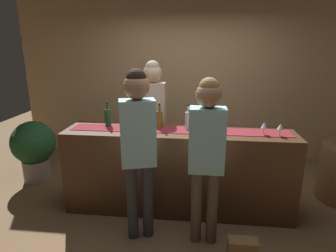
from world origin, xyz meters
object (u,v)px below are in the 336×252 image
handbag (242,250)px  customer_browsing (138,138)px  wine_bottle_green (108,117)px  wine_bottle_amber (159,119)px  wine_glass_near_customer (281,127)px  wine_bottle_clear (188,120)px  wine_glass_mid_counter (264,126)px  bartender (153,110)px  potted_plant_tall (34,147)px  customer_sipping (207,146)px

handbag → customer_browsing: bearing=166.5°
wine_bottle_green → wine_bottle_amber: same height
wine_glass_near_customer → wine_bottle_clear: bearing=171.5°
handbag → wine_bottle_amber: bearing=135.2°
wine_glass_mid_counter → bartender: size_ratio=0.08×
wine_bottle_amber → potted_plant_tall: 2.07m
potted_plant_tall → handbag: (2.85, -1.35, -0.42)m
wine_glass_near_customer → customer_sipping: 0.96m
handbag → wine_bottle_green: bearing=149.0°
wine_bottle_clear → customer_browsing: 0.81m
handbag → potted_plant_tall: bearing=154.6°
wine_bottle_green → bartender: bearing=45.9°
bartender → potted_plant_tall: size_ratio=1.94×
wine_bottle_amber → wine_glass_mid_counter: (1.19, -0.12, -0.01)m
handbag → wine_bottle_clear: bearing=122.3°
wine_glass_near_customer → handbag: size_ratio=0.51×
wine_glass_mid_counter → customer_sipping: bearing=-139.3°
wine_bottle_amber → potted_plant_tall: size_ratio=0.33×
customer_sipping → handbag: bearing=-33.5°
wine_glass_mid_counter → customer_browsing: bearing=-157.4°
wine_bottle_clear → customer_browsing: size_ratio=0.17×
bartender → potted_plant_tall: (-1.77, -0.08, -0.59)m
wine_bottle_clear → handbag: bearing=-57.7°
bartender → wine_glass_near_customer: bearing=156.1°
wine_glass_mid_counter → handbag: wine_glass_mid_counter is taller
wine_bottle_amber → wine_glass_mid_counter: 1.19m
wine_bottle_green → handbag: (1.56, -0.94, -1.02)m
wine_bottle_clear → customer_browsing: bearing=-124.6°
customer_sipping → handbag: customer_sipping is taller
wine_glass_near_customer → bartender: size_ratio=0.08×
wine_glass_mid_counter → handbag: bearing=-109.0°
customer_sipping → customer_browsing: (-0.67, 0.01, 0.05)m
bartender → handbag: size_ratio=6.37×
customer_browsing → potted_plant_tall: size_ratio=1.93×
wine_bottle_amber → wine_glass_near_customer: size_ratio=2.10×
wine_bottle_clear → wine_glass_mid_counter: 0.86m
wine_bottle_green → wine_bottle_clear: size_ratio=1.00×
customer_sipping → potted_plant_tall: bearing=155.6°
bartender → customer_browsing: (0.04, -1.18, -0.01)m
wine_glass_near_customer → handbag: 1.34m
wine_bottle_green → wine_glass_mid_counter: 1.84m
potted_plant_tall → handbag: 3.18m
wine_bottle_green → handbag: 2.08m
wine_bottle_amber → wine_bottle_green: bearing=177.6°
customer_browsing → handbag: size_ratio=6.34×
wine_bottle_green → potted_plant_tall: wine_bottle_green is taller
wine_glass_near_customer → handbag: (-0.44, -0.76, -1.01)m
wine_bottle_amber → customer_browsing: customer_browsing is taller
wine_glass_mid_counter → wine_bottle_green: bearing=175.5°
wine_glass_near_customer → wine_glass_mid_counter: bearing=169.4°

